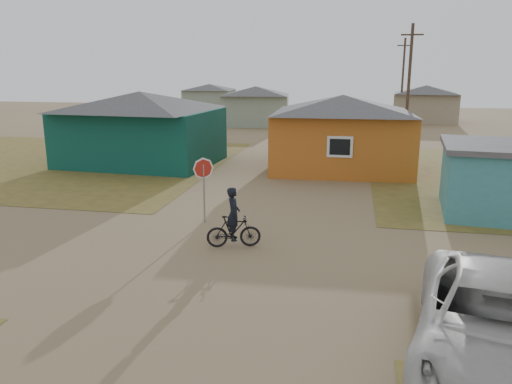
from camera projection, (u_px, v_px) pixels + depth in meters
ground at (234, 263)px, 13.73m from camera, size 120.00×120.00×0.00m
grass_nw at (50, 161)px, 28.71m from camera, size 20.00×18.00×0.00m
house_teal at (141, 127)px, 27.67m from camera, size 8.93×7.08×4.00m
house_yellow at (342, 131)px, 26.12m from camera, size 7.72×6.76×3.90m
house_pale_west at (256, 105)px, 46.78m from camera, size 7.04×6.15×3.60m
house_beige_east at (425, 103)px, 49.53m from camera, size 6.95×6.05×3.60m
house_pale_north at (209, 98)px, 59.72m from camera, size 6.28×5.81×3.40m
utility_pole_near at (409, 85)px, 32.49m from camera, size 1.40×0.20×8.00m
utility_pole_far at (403, 80)px, 47.54m from camera, size 1.40×0.20×8.00m
stop_sign at (204, 175)px, 17.01m from camera, size 0.73×0.24×2.29m
cyclist at (234, 225)px, 14.86m from camera, size 1.69×0.90×1.84m
vehicle at (498, 326)px, 8.74m from camera, size 3.88×6.42×1.67m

